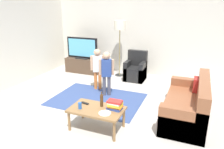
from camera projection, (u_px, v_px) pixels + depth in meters
ground at (102, 110)px, 4.82m from camera, size 7.80×7.80×0.00m
wall_back at (140, 33)px, 7.04m from camera, size 6.00×0.12×2.70m
area_rug at (97, 99)px, 5.34m from camera, size 2.20×1.60×0.01m
tv_stand at (83, 65)px, 7.40m from camera, size 1.20×0.44×0.50m
tv at (82, 48)px, 7.19m from camera, size 1.10×0.28×0.71m
couch at (190, 106)px, 4.36m from camera, size 0.80×1.80×0.86m
armchair at (136, 70)px, 6.67m from camera, size 0.60×0.60×0.90m
floor_lamp at (120, 28)px, 6.67m from camera, size 0.36×0.36×1.78m
child_near_tv at (97, 65)px, 5.80m from camera, size 0.35×0.22×1.13m
child_center at (106, 70)px, 5.38m from camera, size 0.36×0.22×1.14m
coffee_table at (97, 111)px, 3.98m from camera, size 1.00×0.60×0.42m
book_stack at (115, 105)px, 3.91m from camera, size 0.28×0.22×0.18m
bottle at (102, 100)px, 4.02m from camera, size 0.06×0.06×0.30m
tv_remote at (85, 103)px, 4.16m from camera, size 0.18×0.08×0.02m
soda_can at (80, 106)px, 3.94m from camera, size 0.07×0.07×0.12m
plate at (105, 113)px, 3.78m from camera, size 0.22×0.22×0.02m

